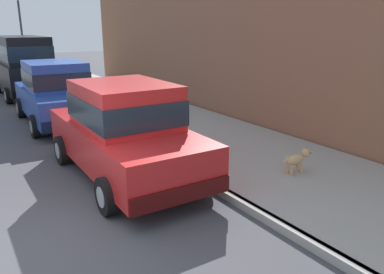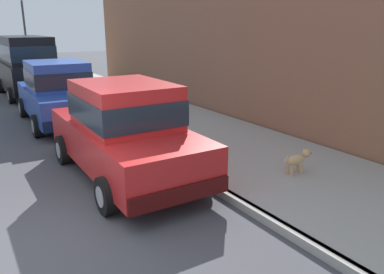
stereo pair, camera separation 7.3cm
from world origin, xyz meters
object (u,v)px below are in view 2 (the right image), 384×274
at_px(car_blue_sedan, 58,92).
at_px(fire_hydrant, 178,137).
at_px(car_black_van, 26,63).
at_px(dog_tan, 298,159).
at_px(car_red_sedan, 125,130).
at_px(street_lamp, 25,26).
at_px(car_tan_hatchback, 7,63).

xyz_separation_m(car_blue_sedan, fire_hydrant, (1.53, -4.75, -0.51)).
height_order(car_black_van, dog_tan, car_black_van).
bearing_deg(dog_tan, car_black_van, 101.77).
relative_size(car_red_sedan, dog_tan, 6.12).
bearing_deg(fire_hydrant, car_black_van, 97.78).
relative_size(fire_hydrant, street_lamp, 0.16).
height_order(car_red_sedan, dog_tan, car_red_sedan).
distance_m(dog_tan, street_lamp, 20.46).
height_order(dog_tan, street_lamp, street_lamp).
distance_m(car_blue_sedan, fire_hydrant, 5.01).
distance_m(car_black_van, dog_tan, 13.25).
height_order(car_blue_sedan, car_black_van, car_black_van).
relative_size(car_red_sedan, street_lamp, 1.05).
bearing_deg(car_tan_hatchback, fire_hydrant, -84.32).
xyz_separation_m(car_blue_sedan, car_tan_hatchback, (-0.03, 10.97, -0.01)).
distance_m(car_blue_sedan, car_black_van, 5.71).
relative_size(car_red_sedan, car_blue_sedan, 0.99).
bearing_deg(car_black_van, car_tan_hatchback, 91.47).
distance_m(car_tan_hatchback, fire_hydrant, 15.80).
xyz_separation_m(car_red_sedan, car_blue_sedan, (-0.00, 5.25, 0.00)).
xyz_separation_m(car_blue_sedan, dog_tan, (2.80, -7.24, -0.55)).
bearing_deg(car_tan_hatchback, car_blue_sedan, -89.84).
distance_m(car_blue_sedan, dog_tan, 7.79).
height_order(car_tan_hatchback, dog_tan, car_tan_hatchback).
distance_m(dog_tan, fire_hydrant, 2.80).
xyz_separation_m(fire_hydrant, street_lamp, (-0.10, 17.77, 2.43)).
bearing_deg(street_lamp, fire_hydrant, -89.68).
relative_size(car_black_van, dog_tan, 6.51).
distance_m(car_red_sedan, dog_tan, 3.48).
bearing_deg(car_red_sedan, car_tan_hatchback, 90.12).
bearing_deg(fire_hydrant, car_tan_hatchback, 95.68).
xyz_separation_m(dog_tan, fire_hydrant, (-1.27, 2.50, 0.05)).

